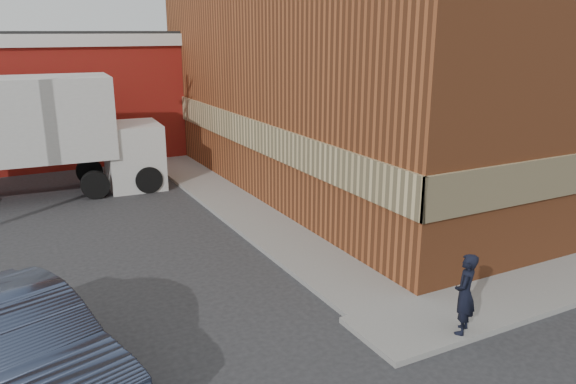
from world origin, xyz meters
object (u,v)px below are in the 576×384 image
man (465,294)px  sedan (23,346)px  box_truck (39,129)px  brick_building (412,56)px

man → sedan: man is taller
man → box_truck: 15.30m
box_truck → man: bearing=-62.9°
man → box_truck: bearing=-102.0°
box_truck → brick_building: bearing=-10.7°
sedan → box_truck: bearing=63.6°
brick_building → box_truck: 13.90m
brick_building → box_truck: size_ratio=2.14×
sedan → man: bearing=-35.3°
sedan → brick_building: bearing=10.3°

